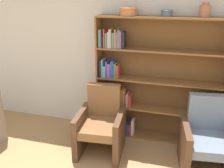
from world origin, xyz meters
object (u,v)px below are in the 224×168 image
object	(u,v)px
armchair_cushioned	(207,140)
armchair_leather	(101,125)
bowl_olive	(167,13)
bowl_copper	(128,11)
vase_tall	(205,11)
bookshelf	(145,83)

from	to	relation	value
armchair_cushioned	armchair_leather	bearing A→B (deg)	-7.07
bowl_olive	armchair_leather	size ratio (longest dim) A/B	0.18
bowl_copper	armchair_leather	distance (m)	1.66
bowl_olive	vase_tall	bearing A→B (deg)	0.00
bowl_copper	bookshelf	bearing A→B (deg)	3.36
bowl_olive	vase_tall	size ratio (longest dim) A/B	0.88
vase_tall	armchair_cushioned	size ratio (longest dim) A/B	0.20
armchair_cushioned	bowl_olive	bearing A→B (deg)	-47.22
bookshelf	bowl_copper	world-z (taller)	bowl_copper
bookshelf	armchair_leather	size ratio (longest dim) A/B	2.00
armchair_cushioned	bowl_copper	bearing A→B (deg)	-32.12
armchair_leather	armchair_cushioned	size ratio (longest dim) A/B	1.00
bookshelf	armchair_cushioned	bearing A→B (deg)	-32.40
vase_tall	armchair_cushioned	world-z (taller)	vase_tall
bowl_copper	vase_tall	world-z (taller)	vase_tall
bookshelf	bowl_olive	xyz separation A→B (m)	(0.25, -0.02, 1.04)
bookshelf	armchair_leather	bearing A→B (deg)	-132.66
bookshelf	bowl_olive	size ratio (longest dim) A/B	11.21
armchair_leather	bowl_olive	bearing A→B (deg)	-149.27
bookshelf	armchair_cushioned	xyz separation A→B (m)	(0.91, -0.58, -0.49)
bookshelf	vase_tall	size ratio (longest dim) A/B	9.92
bowl_copper	armchair_leather	xyz separation A→B (m)	(-0.24, -0.56, -1.55)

